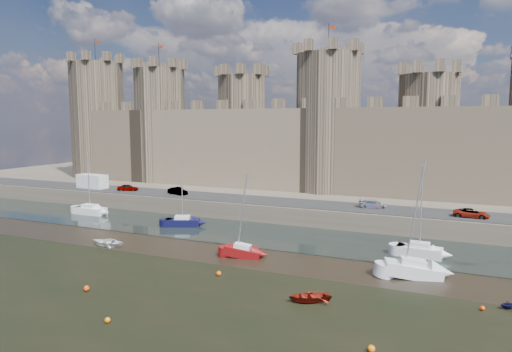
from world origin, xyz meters
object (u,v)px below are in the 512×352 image
(car_3, at_px, (471,213))
(van, at_px, (92,182))
(sailboat_2, at_px, (419,250))
(sailboat_5, at_px, (413,269))
(car_1, at_px, (178,191))
(sailboat_4, at_px, (243,251))
(car_0, at_px, (128,188))
(sailboat_0, at_px, (90,210))
(sailboat_1, at_px, (183,221))
(car_2, at_px, (373,204))

(car_3, relative_size, van, 0.73)
(sailboat_2, relative_size, sailboat_5, 0.89)
(car_1, height_order, sailboat_4, sailboat_4)
(van, height_order, sailboat_5, sailboat_5)
(van, xyz_separation_m, sailboat_4, (38.51, -19.17, -3.05))
(car_0, distance_m, sailboat_0, 8.84)
(car_1, bearing_deg, sailboat_0, 146.61)
(car_0, distance_m, car_3, 53.14)
(sailboat_1, distance_m, sailboat_4, 16.56)
(car_2, relative_size, sailboat_1, 0.42)
(sailboat_5, bearing_deg, sailboat_4, 165.92)
(car_2, relative_size, sailboat_0, 0.40)
(car_0, height_order, sailboat_2, sailboat_2)
(car_2, xyz_separation_m, sailboat_1, (-23.84, -10.80, -2.32))
(sailboat_4, bearing_deg, sailboat_0, 151.53)
(car_0, relative_size, car_3, 0.84)
(van, distance_m, sailboat_5, 58.71)
(sailboat_5, bearing_deg, sailboat_0, 152.01)
(sailboat_0, height_order, sailboat_2, sailboat_2)
(car_1, bearing_deg, van, 107.63)
(van, bearing_deg, sailboat_5, -13.49)
(car_3, distance_m, sailboat_2, 12.53)
(car_2, distance_m, car_3, 12.25)
(car_0, relative_size, sailboat_0, 0.36)
(car_2, distance_m, sailboat_2, 14.74)
(sailboat_0, bearing_deg, car_3, 8.85)
(car_0, xyz_separation_m, sailboat_5, (47.85, -18.54, -2.31))
(sailboat_0, distance_m, sailboat_5, 49.31)
(van, bearing_deg, sailboat_1, -16.30)
(car_0, height_order, car_2, car_0)
(sailboat_4, bearing_deg, car_0, 138.45)
(sailboat_5, bearing_deg, car_0, 142.56)
(car_2, bearing_deg, sailboat_5, -172.99)
(sailboat_0, distance_m, sailboat_4, 32.94)
(car_1, bearing_deg, car_0, 107.46)
(car_0, height_order, car_3, car_0)
(van, xyz_separation_m, sailboat_1, (24.94, -9.68, -2.99))
(sailboat_2, bearing_deg, sailboat_5, -87.04)
(van, distance_m, sailboat_2, 57.02)
(car_0, relative_size, sailboat_5, 0.31)
(car_2, bearing_deg, van, 79.07)
(sailboat_5, bearing_deg, car_2, 92.99)
(car_3, distance_m, sailboat_0, 54.21)
(car_0, xyz_separation_m, sailboat_4, (30.72, -19.19, -2.40))
(car_3, distance_m, sailboat_5, 18.89)
(sailboat_4, distance_m, sailboat_5, 17.14)
(sailboat_0, xyz_separation_m, sailboat_2, (48.37, -3.20, 0.03))
(car_0, xyz_separation_m, van, (-7.79, -0.03, 0.65))
(van, bearing_deg, sailboat_0, -44.18)
(van, distance_m, sailboat_4, 43.13)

